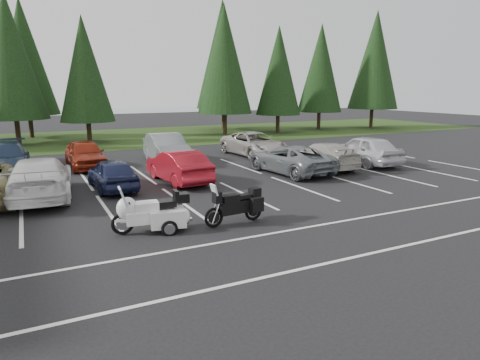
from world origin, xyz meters
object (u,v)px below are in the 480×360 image
object	(u,v)px
car_near_3	(40,178)
car_near_8	(365,150)
car_far_1	(4,159)
car_far_2	(85,154)
adventure_motorcycle	(234,202)
car_near_6	(290,159)
car_far_4	(254,144)
car_near_4	(112,174)
cargo_trailer	(168,220)
touring_motorcycle	(151,208)
car_far_3	(167,149)
car_near_5	(178,166)
car_near_7	(323,155)

from	to	relation	value
car_near_3	car_near_8	size ratio (longest dim) A/B	1.15
car_far_1	car_far_2	world-z (taller)	car_far_1
car_far_2	adventure_motorcycle	world-z (taller)	car_far_2
car_near_6	car_far_4	distance (m)	5.87
car_near_4	cargo_trailer	world-z (taller)	car_near_4
cargo_trailer	adventure_motorcycle	xyz separation A→B (m)	(2.09, -0.24, 0.35)
touring_motorcycle	car_near_6	bearing A→B (deg)	38.91
car_far_3	car_near_3	bearing A→B (deg)	-137.26
car_near_8	car_far_2	xyz separation A→B (m)	(-14.20, 5.82, -0.07)
car_near_6	car_near_3	bearing A→B (deg)	-5.02
car_far_3	touring_motorcycle	world-z (taller)	car_far_3
car_far_2	touring_motorcycle	bearing A→B (deg)	-90.49
car_near_5	adventure_motorcycle	xyz separation A→B (m)	(-0.44, -6.71, -0.03)
cargo_trailer	car_far_4	bearing A→B (deg)	62.21
car_near_4	car_near_5	distance (m)	2.96
car_near_3	car_far_2	distance (m)	6.52
car_far_1	car_near_7	bearing A→B (deg)	-18.01
car_near_3	car_near_7	xyz separation A→B (m)	(13.81, 0.31, -0.11)
car_near_4	cargo_trailer	distance (m)	6.39
car_near_5	cargo_trailer	distance (m)	6.95
car_near_5	cargo_trailer	world-z (taller)	car_near_5
car_near_4	car_near_5	xyz separation A→B (m)	(2.96, 0.10, 0.07)
car_near_3	cargo_trailer	distance (m)	6.85
touring_motorcycle	car_far_3	bearing A→B (deg)	76.02
car_near_4	car_far_4	distance (m)	11.16
car_near_8	car_far_2	bearing A→B (deg)	-19.66
cargo_trailer	car_far_1	bearing A→B (deg)	122.24
car_near_4	car_near_7	distance (m)	11.02
adventure_motorcycle	touring_motorcycle	bearing A→B (deg)	164.77
car_near_7	adventure_motorcycle	world-z (taller)	adventure_motorcycle
car_far_2	car_far_3	distance (m)	4.39
car_near_7	touring_motorcycle	xyz separation A→B (m)	(-11.02, -6.12, 0.03)
car_far_4	adventure_motorcycle	xyz separation A→B (m)	(-7.25, -11.99, -0.04)
car_near_5	touring_motorcycle	size ratio (longest dim) A/B	1.70
adventure_motorcycle	car_near_3	bearing A→B (deg)	125.34
car_near_4	adventure_motorcycle	size ratio (longest dim) A/B	1.70
car_near_7	car_near_4	bearing A→B (deg)	2.31
car_far_3	car_far_4	size ratio (longest dim) A/B	0.95
car_near_6	car_far_1	size ratio (longest dim) A/B	0.92
car_near_4	car_near_6	xyz separation A→B (m)	(8.69, -0.39, 0.05)
car_far_3	car_far_2	bearing A→B (deg)	177.33
cargo_trailer	touring_motorcycle	bearing A→B (deg)	163.87
car_near_7	car_far_2	size ratio (longest dim) A/B	1.09
car_near_4	car_near_6	distance (m)	8.70
car_near_4	car_far_2	world-z (taller)	car_far_2
car_near_3	car_near_7	world-z (taller)	car_near_3
car_near_5	touring_motorcycle	distance (m)	6.91
car_near_4	car_near_6	bearing A→B (deg)	175.45
car_near_7	cargo_trailer	size ratio (longest dim) A/B	3.16
car_near_7	car_near_8	xyz separation A→B (m)	(2.82, -0.08, 0.13)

